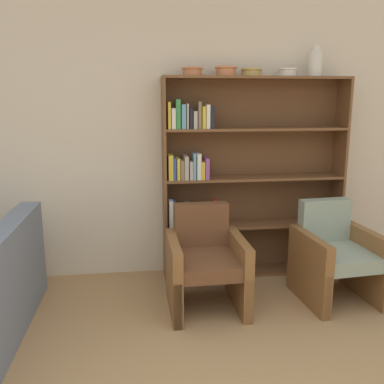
{
  "coord_description": "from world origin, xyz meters",
  "views": [
    {
      "loc": [
        -0.59,
        -1.35,
        1.79
      ],
      "look_at": [
        -0.1,
        2.35,
        0.95
      ],
      "focal_mm": 40.0,
      "sensor_mm": 36.0,
      "label": 1
    }
  ],
  "objects_px": {
    "armchair_leather": "(206,263)",
    "bowl_brass": "(288,72)",
    "bookshelf": "(235,183)",
    "vase_tall": "(315,63)",
    "bowl_sage": "(192,71)",
    "bowl_cream": "(251,72)",
    "armchair_cushioned": "(335,256)",
    "bowl_copper": "(226,70)"
  },
  "relations": [
    {
      "from": "bookshelf",
      "to": "bowl_copper",
      "type": "height_order",
      "value": "bowl_copper"
    },
    {
      "from": "bowl_copper",
      "to": "bowl_cream",
      "type": "height_order",
      "value": "bowl_copper"
    },
    {
      "from": "bookshelf",
      "to": "bowl_cream",
      "type": "height_order",
      "value": "bowl_cream"
    },
    {
      "from": "bowl_brass",
      "to": "armchair_cushioned",
      "type": "height_order",
      "value": "bowl_brass"
    },
    {
      "from": "bookshelf",
      "to": "armchair_leather",
      "type": "xyz_separation_m",
      "value": [
        -0.41,
        -0.68,
        -0.55
      ]
    },
    {
      "from": "bookshelf",
      "to": "bowl_brass",
      "type": "bearing_deg",
      "value": -2.08
    },
    {
      "from": "bowl_cream",
      "to": "armchair_cushioned",
      "type": "height_order",
      "value": "bowl_cream"
    },
    {
      "from": "bowl_brass",
      "to": "armchair_cushioned",
      "type": "bearing_deg",
      "value": -66.55
    },
    {
      "from": "bowl_brass",
      "to": "vase_tall",
      "type": "relative_size",
      "value": 0.62
    },
    {
      "from": "bowl_cream",
      "to": "bowl_brass",
      "type": "distance_m",
      "value": 0.36
    },
    {
      "from": "bowl_cream",
      "to": "vase_tall",
      "type": "height_order",
      "value": "vase_tall"
    },
    {
      "from": "bowl_sage",
      "to": "armchair_leather",
      "type": "bearing_deg",
      "value": -87.65
    },
    {
      "from": "vase_tall",
      "to": "bowl_sage",
      "type": "bearing_deg",
      "value": -180.0
    },
    {
      "from": "bowl_sage",
      "to": "bowl_cream",
      "type": "relative_size",
      "value": 0.98
    },
    {
      "from": "bookshelf",
      "to": "bowl_brass",
      "type": "distance_m",
      "value": 1.18
    },
    {
      "from": "bowl_copper",
      "to": "bowl_brass",
      "type": "xyz_separation_m",
      "value": [
        0.6,
        0.0,
        -0.01
      ]
    },
    {
      "from": "bowl_cream",
      "to": "armchair_cushioned",
      "type": "bearing_deg",
      "value": -45.66
    },
    {
      "from": "bookshelf",
      "to": "armchair_leather",
      "type": "distance_m",
      "value": 0.96
    },
    {
      "from": "bowl_sage",
      "to": "vase_tall",
      "type": "distance_m",
      "value": 1.19
    },
    {
      "from": "armchair_leather",
      "to": "armchair_cushioned",
      "type": "relative_size",
      "value": 1.0
    },
    {
      "from": "bowl_cream",
      "to": "bookshelf",
      "type": "bearing_deg",
      "value": 172.02
    },
    {
      "from": "bookshelf",
      "to": "vase_tall",
      "type": "distance_m",
      "value": 1.38
    },
    {
      "from": "bowl_sage",
      "to": "armchair_cushioned",
      "type": "relative_size",
      "value": 0.23
    },
    {
      "from": "bowl_brass",
      "to": "bowl_cream",
      "type": "bearing_deg",
      "value": 180.0
    },
    {
      "from": "armchair_leather",
      "to": "bowl_brass",
      "type": "bearing_deg",
      "value": -144.32
    },
    {
      "from": "bowl_brass",
      "to": "armchair_cushioned",
      "type": "xyz_separation_m",
      "value": [
        0.29,
        -0.66,
        -1.62
      ]
    },
    {
      "from": "bowl_sage",
      "to": "bowl_cream",
      "type": "xyz_separation_m",
      "value": [
        0.56,
        -0.0,
        -0.0
      ]
    },
    {
      "from": "bowl_copper",
      "to": "vase_tall",
      "type": "distance_m",
      "value": 0.87
    },
    {
      "from": "bookshelf",
      "to": "bowl_brass",
      "type": "relative_size",
      "value": 11.14
    },
    {
      "from": "bowl_brass",
      "to": "armchair_leather",
      "type": "relative_size",
      "value": 0.21
    },
    {
      "from": "bookshelf",
      "to": "bowl_sage",
      "type": "bearing_deg",
      "value": -177.69
    },
    {
      "from": "bowl_sage",
      "to": "bowl_cream",
      "type": "bearing_deg",
      "value": -0.0
    },
    {
      "from": "bowl_cream",
      "to": "armchair_leather",
      "type": "xyz_separation_m",
      "value": [
        -0.53,
        -0.66,
        -1.62
      ]
    },
    {
      "from": "bowl_copper",
      "to": "armchair_cushioned",
      "type": "distance_m",
      "value": 1.97
    },
    {
      "from": "bookshelf",
      "to": "armchair_cushioned",
      "type": "height_order",
      "value": "bookshelf"
    },
    {
      "from": "bowl_cream",
      "to": "vase_tall",
      "type": "relative_size",
      "value": 0.71
    },
    {
      "from": "bowl_copper",
      "to": "armchair_leather",
      "type": "relative_size",
      "value": 0.24
    },
    {
      "from": "bookshelf",
      "to": "bowl_copper",
      "type": "bearing_deg",
      "value": -171.53
    },
    {
      "from": "vase_tall",
      "to": "armchair_leather",
      "type": "xyz_separation_m",
      "value": [
        -1.16,
        -0.66,
        -1.71
      ]
    },
    {
      "from": "vase_tall",
      "to": "armchair_cushioned",
      "type": "bearing_deg",
      "value": -88.66
    },
    {
      "from": "bowl_sage",
      "to": "bowl_brass",
      "type": "distance_m",
      "value": 0.92
    },
    {
      "from": "bowl_cream",
      "to": "bowl_brass",
      "type": "height_order",
      "value": "bowl_brass"
    }
  ]
}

